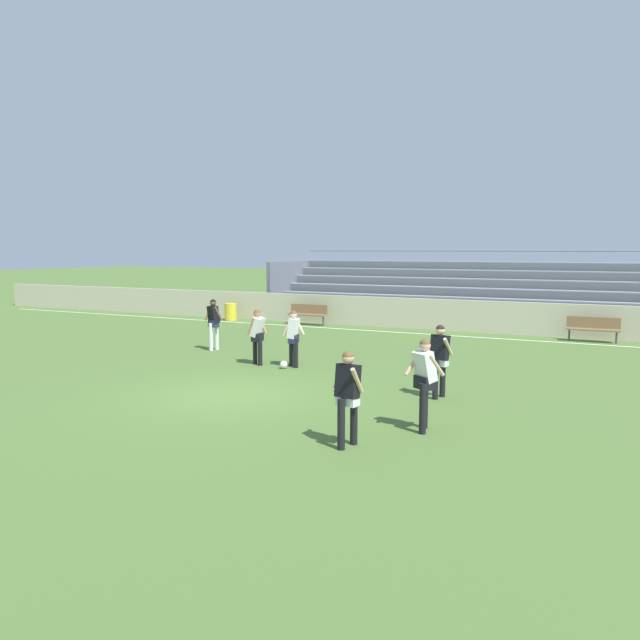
# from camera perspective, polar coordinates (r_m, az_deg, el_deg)

# --- Properties ---
(ground_plane) EXTENTS (160.00, 160.00, 0.00)m
(ground_plane) POSITION_cam_1_polar(r_m,az_deg,el_deg) (13.91, -8.69, -7.16)
(ground_plane) COLOR #4C6B30
(field_line_sideline) EXTENTS (44.00, 0.12, 0.01)m
(field_line_sideline) POSITION_cam_1_polar(r_m,az_deg,el_deg) (24.24, 6.80, -1.14)
(field_line_sideline) COLOR white
(field_line_sideline) RESTS_ON ground
(sideline_wall) EXTENTS (48.00, 0.16, 1.30)m
(sideline_wall) POSITION_cam_1_polar(r_m,az_deg,el_deg) (25.45, 7.80, 0.69)
(sideline_wall) COLOR beige
(sideline_wall) RESTS_ON ground
(bleacher_stand) EXTENTS (19.50, 4.87, 3.29)m
(bleacher_stand) POSITION_cam_1_polar(r_m,az_deg,el_deg) (28.03, 14.86, 2.70)
(bleacher_stand) COLOR #9EA3AD
(bleacher_stand) RESTS_ON ground
(bench_far_left) EXTENTS (1.80, 0.40, 0.90)m
(bench_far_left) POSITION_cam_1_polar(r_m,az_deg,el_deg) (26.34, -1.15, 0.73)
(bench_far_left) COLOR olive
(bench_far_left) RESTS_ON ground
(bench_far_right) EXTENTS (1.80, 0.40, 0.90)m
(bench_far_right) POSITION_cam_1_polar(r_m,az_deg,el_deg) (23.63, 24.82, -0.61)
(bench_far_right) COLOR olive
(bench_far_right) RESTS_ON ground
(trash_bin) EXTENTS (0.55, 0.55, 0.80)m
(trash_bin) POSITION_cam_1_polar(r_m,az_deg,el_deg) (28.28, -8.62, 0.78)
(trash_bin) COLOR yellow
(trash_bin) RESTS_ON ground
(player_white_trailing_run) EXTENTS (0.54, 0.45, 1.62)m
(player_white_trailing_run) POSITION_cam_1_polar(r_m,az_deg,el_deg) (16.83, -2.57, -1.32)
(player_white_trailing_run) COLOR black
(player_white_trailing_run) RESTS_ON ground
(player_white_on_ball) EXTENTS (0.43, 0.44, 1.62)m
(player_white_on_ball) POSITION_cam_1_polar(r_m,az_deg,el_deg) (17.23, -6.06, -1.17)
(player_white_on_ball) COLOR black
(player_white_on_ball) RESTS_ON ground
(player_dark_deep_cover) EXTENTS (0.59, 0.42, 1.71)m
(player_dark_deep_cover) POSITION_cam_1_polar(r_m,az_deg,el_deg) (19.92, -10.23, 0.02)
(player_dark_deep_cover) COLOR white
(player_dark_deep_cover) RESTS_ON ground
(player_dark_wide_right) EXTENTS (0.55, 0.52, 1.67)m
(player_dark_wide_right) POSITION_cam_1_polar(r_m,az_deg,el_deg) (13.55, 11.46, -3.30)
(player_dark_wide_right) COLOR black
(player_dark_wide_right) RESTS_ON ground
(player_white_wide_left) EXTENTS (0.71, 0.49, 1.72)m
(player_white_wide_left) POSITION_cam_1_polar(r_m,az_deg,el_deg) (11.05, 10.03, -5.35)
(player_white_wide_left) COLOR black
(player_white_wide_left) RESTS_ON ground
(player_dark_pressing_high) EXTENTS (0.53, 0.51, 1.65)m
(player_dark_pressing_high) POSITION_cam_1_polar(r_m,az_deg,el_deg) (10.03, 2.69, -6.79)
(player_dark_pressing_high) COLOR black
(player_dark_pressing_high) RESTS_ON ground
(soccer_ball) EXTENTS (0.22, 0.22, 0.22)m
(soccer_ball) POSITION_cam_1_polar(r_m,az_deg,el_deg) (16.74, -3.52, -4.32)
(soccer_ball) COLOR white
(soccer_ball) RESTS_ON ground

